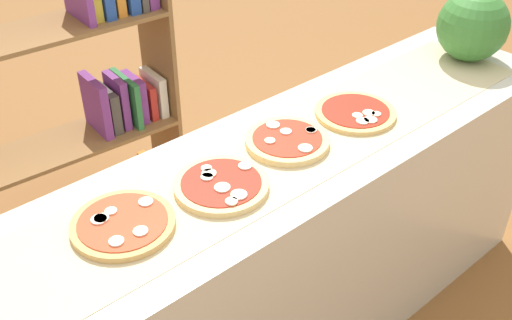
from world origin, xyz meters
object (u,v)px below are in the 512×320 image
(pizza_mozzarella_3, at_px, (356,113))
(watermelon, at_px, (473,26))
(pizza_mozzarella_0, at_px, (123,224))
(pizza_mozzarella_1, at_px, (221,185))
(bookshelf, at_px, (91,88))
(pizza_mozzarella_2, at_px, (287,141))

(pizza_mozzarella_3, relative_size, watermelon, 0.99)
(pizza_mozzarella_0, distance_m, watermelon, 1.60)
(pizza_mozzarella_1, xyz_separation_m, pizza_mozzarella_3, (0.61, 0.02, -0.00))
(watermelon, xyz_separation_m, bookshelf, (-1.16, 1.04, -0.29))
(pizza_mozzarella_3, height_order, bookshelf, bookshelf)
(bookshelf, bearing_deg, watermelon, -42.08)
(pizza_mozzarella_0, distance_m, bookshelf, 1.13)
(watermelon, relative_size, bookshelf, 0.18)
(pizza_mozzarella_0, height_order, pizza_mozzarella_3, pizza_mozzarella_0)
(pizza_mozzarella_0, relative_size, bookshelf, 0.18)
(pizza_mozzarella_2, bearing_deg, bookshelf, 99.49)
(pizza_mozzarella_3, bearing_deg, watermelon, 0.52)
(pizza_mozzarella_1, relative_size, pizza_mozzarella_2, 1.02)
(watermelon, bearing_deg, pizza_mozzarella_0, 179.58)
(pizza_mozzarella_1, distance_m, pizza_mozzarella_2, 0.31)
(pizza_mozzarella_2, xyz_separation_m, pizza_mozzarella_3, (0.30, -0.02, -0.00))
(pizza_mozzarella_2, bearing_deg, pizza_mozzarella_0, -179.50)
(pizza_mozzarella_2, bearing_deg, pizza_mozzarella_3, -4.38)
(pizza_mozzarella_0, height_order, pizza_mozzarella_1, pizza_mozzarella_1)
(pizza_mozzarella_1, xyz_separation_m, bookshelf, (0.13, 1.07, -0.17))
(pizza_mozzarella_2, distance_m, watermelon, 0.99)
(pizza_mozzarella_1, height_order, pizza_mozzarella_2, pizza_mozzarella_2)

